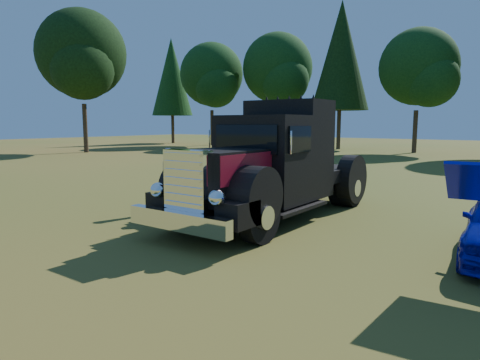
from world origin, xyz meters
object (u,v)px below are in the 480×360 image
object	(u,v)px
diamond_t_truck	(271,168)
spectator_far	(199,182)
distant_teal_car	(259,145)
spectator_near	(170,180)

from	to	relation	value
diamond_t_truck	spectator_far	bearing A→B (deg)	-156.36
diamond_t_truck	spectator_far	xyz separation A→B (m)	(-1.72, -0.76, -0.41)
spectator_far	distant_teal_car	world-z (taller)	spectator_far
spectator_far	distant_teal_car	distance (m)	23.16
spectator_near	diamond_t_truck	bearing A→B (deg)	-68.41
distant_teal_car	spectator_near	bearing A→B (deg)	-10.12
spectator_near	distant_teal_car	xyz separation A→B (m)	(-10.52, 20.19, -0.19)
spectator_near	spectator_far	bearing A→B (deg)	-80.20
diamond_t_truck	spectator_far	distance (m)	1.93
spectator_far	spectator_near	bearing A→B (deg)	117.04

